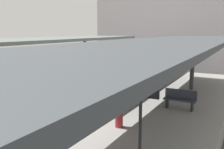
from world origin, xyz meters
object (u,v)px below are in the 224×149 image
at_px(platform_bench, 180,99).
at_px(passenger_near_bench, 119,102).
at_px(commuter_train, 133,72).
at_px(platform_sign, 141,108).
at_px(passenger_mid_platform, 40,139).

height_order(platform_bench, passenger_near_bench, passenger_near_bench).
bearing_deg(commuter_train, platform_bench, -45.40).
height_order(commuter_train, passenger_near_bench, commuter_train).
xyz_separation_m(commuter_train, passenger_near_bench, (2.70, -7.38, 0.21)).
distance_m(platform_bench, passenger_near_bench, 3.54).
xyz_separation_m(commuter_train, platform_bench, (4.12, -4.17, -0.26)).
distance_m(platform_sign, passenger_mid_platform, 2.49).
height_order(platform_sign, passenger_mid_platform, platform_sign).
relative_size(platform_sign, passenger_near_bench, 1.23).
bearing_deg(passenger_near_bench, passenger_mid_platform, -93.98).
relative_size(platform_bench, passenger_mid_platform, 0.80).
distance_m(commuter_train, platform_sign, 10.71).
xyz_separation_m(commuter_train, platform_sign, (4.44, -9.71, 0.90)).
distance_m(commuter_train, passenger_near_bench, 7.86).
height_order(platform_bench, platform_sign, platform_sign).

